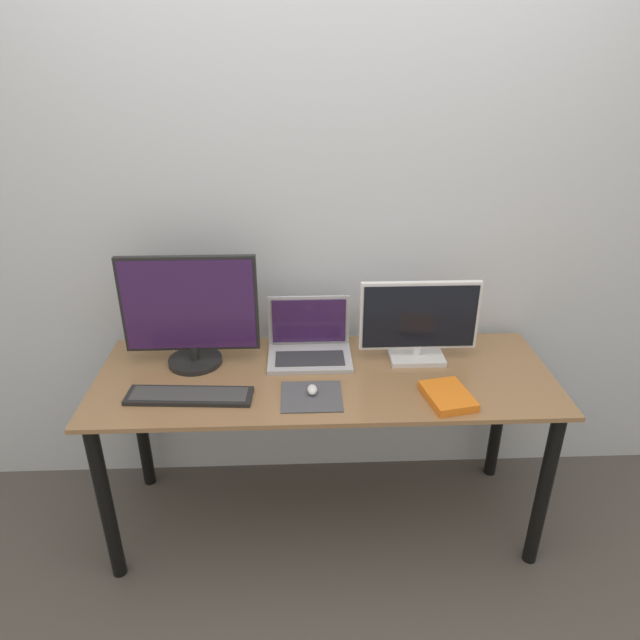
% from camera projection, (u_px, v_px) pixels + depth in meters
% --- Properties ---
extents(ground_plane, '(12.00, 12.00, 0.00)m').
position_uv_depth(ground_plane, '(328.00, 577.00, 2.23)').
color(ground_plane, '#4C4742').
extents(wall_back, '(7.00, 0.05, 2.50)m').
position_uv_depth(wall_back, '(321.00, 216.00, 2.31)').
color(wall_back, silver).
rests_on(wall_back, ground_plane).
extents(desk, '(1.75, 0.63, 0.73)m').
position_uv_depth(desk, '(325.00, 400.00, 2.25)').
color(desk, olive).
rests_on(desk, ground_plane).
extents(monitor_left, '(0.52, 0.21, 0.45)m').
position_uv_depth(monitor_left, '(190.00, 312.00, 2.18)').
color(monitor_left, black).
rests_on(monitor_left, desk).
extents(monitor_right, '(0.47, 0.15, 0.33)m').
position_uv_depth(monitor_right, '(419.00, 322.00, 2.24)').
color(monitor_right, silver).
rests_on(monitor_right, desk).
extents(laptop, '(0.33, 0.23, 0.23)m').
position_uv_depth(laptop, '(309.00, 343.00, 2.31)').
color(laptop, '#ADADB2').
rests_on(laptop, desk).
extents(keyboard, '(0.46, 0.15, 0.02)m').
position_uv_depth(keyboard, '(189.00, 396.00, 2.05)').
color(keyboard, black).
rests_on(keyboard, desk).
extents(mousepad, '(0.22, 0.20, 0.00)m').
position_uv_depth(mousepad, '(311.00, 396.00, 2.05)').
color(mousepad, '#47474C').
rests_on(mousepad, desk).
extents(mouse, '(0.04, 0.06, 0.03)m').
position_uv_depth(mouse, '(312.00, 390.00, 2.06)').
color(mouse, silver).
rests_on(mouse, mousepad).
extents(book, '(0.18, 0.22, 0.03)m').
position_uv_depth(book, '(448.00, 396.00, 2.03)').
color(book, orange).
rests_on(book, desk).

